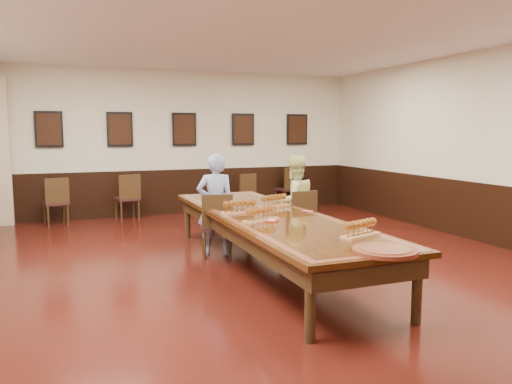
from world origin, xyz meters
name	(u,v)px	position (x,y,z in m)	size (l,w,h in m)	color
floor	(269,269)	(0.00, 0.00, -0.01)	(8.00, 10.00, 0.02)	black
ceiling	(270,26)	(0.00, 0.00, 3.21)	(8.00, 10.00, 0.02)	white
wall_back	(184,143)	(0.00, 5.01, 1.60)	(8.00, 0.02, 3.20)	beige
wall_right	(498,148)	(4.01, 0.00, 1.60)	(0.02, 10.00, 3.20)	beige
chair_man	(216,225)	(-0.48, 0.91, 0.48)	(0.45, 0.49, 0.96)	black
chair_woman	(298,220)	(0.85, 0.88, 0.48)	(0.45, 0.49, 0.95)	black
spare_chair_a	(55,201)	(-2.74, 4.46, 0.48)	(0.45, 0.49, 0.96)	black
spare_chair_b	(127,197)	(-1.34, 4.57, 0.48)	(0.45, 0.49, 0.97)	black
spare_chair_c	(243,193)	(1.23, 4.45, 0.46)	(0.43, 0.47, 0.91)	black
spare_chair_d	(287,188)	(2.48, 4.82, 0.50)	(0.46, 0.51, 0.99)	black
person_man	(216,205)	(-0.46, 1.01, 0.77)	(0.56, 0.37, 1.53)	#4962B7
person_woman	(294,202)	(0.84, 0.98, 0.75)	(0.74, 0.58, 1.49)	#F2F89B
pink_phone	(307,211)	(0.60, 0.06, 0.76)	(0.07, 0.15, 0.01)	#F25076
wainscoting	(269,233)	(0.00, 0.00, 0.50)	(8.00, 10.00, 1.00)	black
conference_table	(269,225)	(0.00, 0.00, 0.61)	(1.40, 5.00, 0.76)	black
posters	(184,129)	(0.00, 4.94, 1.90)	(6.14, 0.04, 0.74)	black
flight_a	(240,207)	(-0.35, 0.23, 0.84)	(0.50, 0.16, 0.19)	#AC7548
flight_b	(274,201)	(0.32, 0.58, 0.84)	(0.53, 0.32, 0.19)	#AC7548
flight_c	(261,215)	(-0.30, -0.43, 0.84)	(0.53, 0.33, 0.19)	#AC7548
flight_d	(361,229)	(0.35, -1.67, 0.84)	(0.53, 0.32, 0.19)	#AC7548
red_plate_grp	(272,221)	(-0.18, -0.49, 0.76)	(0.19, 0.19, 0.02)	#AF180B
carved_platter	(385,251)	(0.18, -2.34, 0.77)	(0.69, 0.69, 0.05)	#571E11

